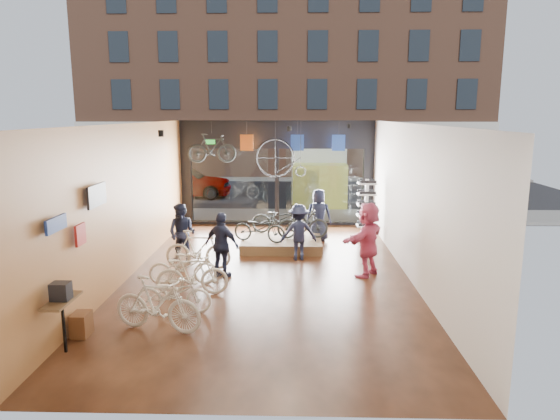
{
  "coord_description": "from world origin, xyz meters",
  "views": [
    {
      "loc": [
        0.63,
        -12.1,
        4.03
      ],
      "look_at": [
        0.24,
        1.4,
        1.42
      ],
      "focal_mm": 32.0,
      "sensor_mm": 36.0,
      "label": 1
    }
  ],
  "objects_px": {
    "display_bike_right": "(280,219)",
    "penny_farthing": "(283,159)",
    "display_platform": "(282,244)",
    "display_bike_left": "(259,228)",
    "customer_1": "(182,234)",
    "floor_bike_1": "(158,304)",
    "customer_2": "(222,245)",
    "hung_bike": "(212,148)",
    "floor_bike_4": "(183,267)",
    "customer_5": "(368,239)",
    "customer_4": "(319,215)",
    "box_truck": "(317,171)",
    "customer_3": "(299,232)",
    "floor_bike_5": "(198,250)",
    "floor_bike_3": "(192,274)",
    "floor_bike_2": "(174,293)",
    "street_car": "(182,181)",
    "sunglasses_rack": "(366,210)",
    "display_bike_mid": "(303,223)"
  },
  "relations": [
    {
      "from": "display_bike_left",
      "to": "customer_1",
      "type": "relative_size",
      "value": 0.96
    },
    {
      "from": "floor_bike_2",
      "to": "floor_bike_5",
      "type": "height_order",
      "value": "floor_bike_5"
    },
    {
      "from": "floor_bike_1",
      "to": "customer_1",
      "type": "xyz_separation_m",
      "value": [
        -0.5,
        4.38,
        0.29
      ]
    },
    {
      "from": "customer_1",
      "to": "floor_bike_1",
      "type": "bearing_deg",
      "value": -69.14
    },
    {
      "from": "display_bike_left",
      "to": "floor_bike_2",
      "type": "bearing_deg",
      "value": 179.1
    },
    {
      "from": "box_truck",
      "to": "floor_bike_3",
      "type": "xyz_separation_m",
      "value": [
        -3.36,
        -12.44,
        -0.92
      ]
    },
    {
      "from": "customer_3",
      "to": "hung_bike",
      "type": "relative_size",
      "value": 0.99
    },
    {
      "from": "customer_4",
      "to": "customer_3",
      "type": "bearing_deg",
      "value": 78.79
    },
    {
      "from": "floor_bike_2",
      "to": "floor_bike_5",
      "type": "relative_size",
      "value": 0.9
    },
    {
      "from": "street_car",
      "to": "display_bike_mid",
      "type": "bearing_deg",
      "value": -148.37
    },
    {
      "from": "customer_1",
      "to": "customer_5",
      "type": "height_order",
      "value": "customer_5"
    },
    {
      "from": "box_truck",
      "to": "floor_bike_2",
      "type": "distance_m",
      "value": 13.95
    },
    {
      "from": "floor_bike_2",
      "to": "sunglasses_rack",
      "type": "height_order",
      "value": "sunglasses_rack"
    },
    {
      "from": "floor_bike_5",
      "to": "display_platform",
      "type": "height_order",
      "value": "floor_bike_5"
    },
    {
      "from": "customer_2",
      "to": "floor_bike_2",
      "type": "bearing_deg",
      "value": 100.36
    },
    {
      "from": "sunglasses_rack",
      "to": "customer_3",
      "type": "bearing_deg",
      "value": -114.94
    },
    {
      "from": "floor_bike_2",
      "to": "hung_bike",
      "type": "height_order",
      "value": "hung_bike"
    },
    {
      "from": "display_bike_right",
      "to": "floor_bike_4",
      "type": "bearing_deg",
      "value": 158.7
    },
    {
      "from": "box_truck",
      "to": "display_bike_right",
      "type": "bearing_deg",
      "value": -101.17
    },
    {
      "from": "display_bike_mid",
      "to": "floor_bike_4",
      "type": "bearing_deg",
      "value": 133.53
    },
    {
      "from": "customer_4",
      "to": "customer_1",
      "type": "bearing_deg",
      "value": 39.29
    },
    {
      "from": "customer_2",
      "to": "customer_5",
      "type": "distance_m",
      "value": 3.65
    },
    {
      "from": "customer_2",
      "to": "hung_bike",
      "type": "relative_size",
      "value": 1.05
    },
    {
      "from": "floor_bike_2",
      "to": "customer_1",
      "type": "relative_size",
      "value": 0.95
    },
    {
      "from": "floor_bike_3",
      "to": "display_platform",
      "type": "xyz_separation_m",
      "value": [
        1.91,
        4.03,
        -0.34
      ]
    },
    {
      "from": "street_car",
      "to": "display_bike_right",
      "type": "xyz_separation_m",
      "value": [
        5.04,
        -8.72,
        -0.04
      ]
    },
    {
      "from": "floor_bike_1",
      "to": "customer_4",
      "type": "relative_size",
      "value": 1.05
    },
    {
      "from": "street_car",
      "to": "customer_2",
      "type": "xyz_separation_m",
      "value": [
        3.7,
        -12.17,
        0.01
      ]
    },
    {
      "from": "box_truck",
      "to": "floor_bike_5",
      "type": "xyz_separation_m",
      "value": [
        -3.6,
        -10.51,
        -0.88
      ]
    },
    {
      "from": "floor_bike_2",
      "to": "floor_bike_4",
      "type": "distance_m",
      "value": 1.73
    },
    {
      "from": "floor_bike_3",
      "to": "display_bike_right",
      "type": "relative_size",
      "value": 0.9
    },
    {
      "from": "penny_farthing",
      "to": "hung_bike",
      "type": "bearing_deg",
      "value": -162.69
    },
    {
      "from": "street_car",
      "to": "box_truck",
      "type": "xyz_separation_m",
      "value": [
        6.57,
        -1.0,
        0.59
      ]
    },
    {
      "from": "floor_bike_3",
      "to": "display_bike_right",
      "type": "distance_m",
      "value": 5.07
    },
    {
      "from": "floor_bike_2",
      "to": "display_bike_left",
      "type": "relative_size",
      "value": 0.98
    },
    {
      "from": "customer_1",
      "to": "sunglasses_rack",
      "type": "relative_size",
      "value": 0.83
    },
    {
      "from": "floor_bike_2",
      "to": "penny_farthing",
      "type": "height_order",
      "value": "penny_farthing"
    },
    {
      "from": "customer_5",
      "to": "hung_bike",
      "type": "distance_m",
      "value": 6.45
    },
    {
      "from": "floor_bike_4",
      "to": "hung_bike",
      "type": "height_order",
      "value": "hung_bike"
    },
    {
      "from": "floor_bike_5",
      "to": "customer_3",
      "type": "xyz_separation_m",
      "value": [
        2.65,
        0.93,
        0.26
      ]
    },
    {
      "from": "floor_bike_1",
      "to": "customer_5",
      "type": "bearing_deg",
      "value": -37.85
    },
    {
      "from": "customer_3",
      "to": "display_platform",
      "type": "bearing_deg",
      "value": -74.61
    },
    {
      "from": "floor_bike_4",
      "to": "hung_bike",
      "type": "bearing_deg",
      "value": -2.82
    },
    {
      "from": "floor_bike_5",
      "to": "display_bike_right",
      "type": "distance_m",
      "value": 3.48
    },
    {
      "from": "floor_bike_2",
      "to": "box_truck",
      "type": "bearing_deg",
      "value": -13.28
    },
    {
      "from": "customer_3",
      "to": "customer_4",
      "type": "distance_m",
      "value": 2.24
    },
    {
      "from": "sunglasses_rack",
      "to": "penny_farthing",
      "type": "relative_size",
      "value": 1.22
    },
    {
      "from": "display_bike_right",
      "to": "penny_farthing",
      "type": "distance_m",
      "value": 2.39
    },
    {
      "from": "display_platform",
      "to": "display_bike_left",
      "type": "xyz_separation_m",
      "value": [
        -0.65,
        -0.37,
        0.57
      ]
    },
    {
      "from": "floor_bike_4",
      "to": "customer_5",
      "type": "height_order",
      "value": "customer_5"
    }
  ]
}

